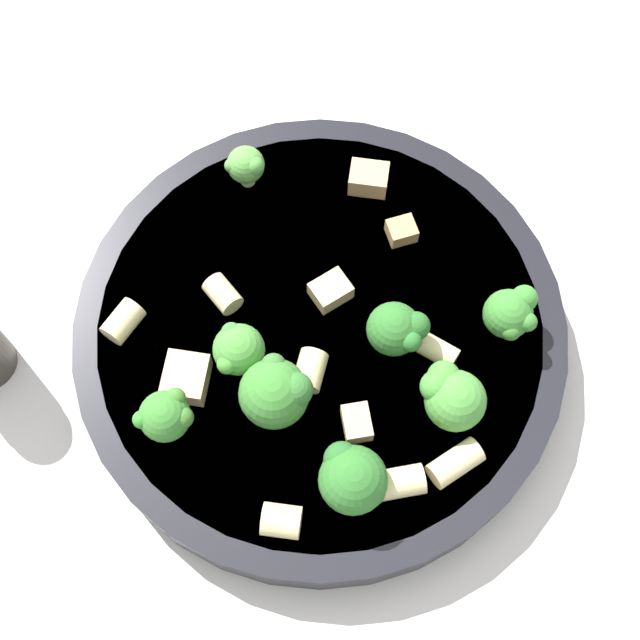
# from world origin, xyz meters

# --- Properties ---
(ground_plane) EXTENTS (2.00, 2.00, 0.00)m
(ground_plane) POSITION_xyz_m (0.00, 0.00, 0.00)
(ground_plane) COLOR beige
(pasta_bowl) EXTENTS (0.29, 0.29, 0.03)m
(pasta_bowl) POSITION_xyz_m (0.00, 0.00, 0.02)
(pasta_bowl) COLOR black
(pasta_bowl) RESTS_ON ground_plane
(broccoli_floret_0) EXTENTS (0.04, 0.03, 0.04)m
(broccoli_floret_0) POSITION_xyz_m (0.04, -0.01, 0.06)
(broccoli_floret_0) COLOR #84AD60
(broccoli_floret_0) RESTS_ON pasta_bowl
(broccoli_floret_1) EXTENTS (0.03, 0.03, 0.03)m
(broccoli_floret_1) POSITION_xyz_m (-0.05, -0.02, 0.05)
(broccoli_floret_1) COLOR #84AD60
(broccoli_floret_1) RESTS_ON pasta_bowl
(broccoli_floret_2) EXTENTS (0.03, 0.03, 0.03)m
(broccoli_floret_2) POSITION_xyz_m (0.11, -0.00, 0.05)
(broccoli_floret_2) COLOR #84AD60
(broccoli_floret_2) RESTS_ON pasta_bowl
(broccoli_floret_3) EXTENTS (0.04, 0.04, 0.04)m
(broccoli_floret_3) POSITION_xyz_m (0.02, -0.09, 0.05)
(broccoli_floret_3) COLOR #9EC175
(broccoli_floret_3) RESTS_ON pasta_bowl
(broccoli_floret_4) EXTENTS (0.03, 0.03, 0.04)m
(broccoli_floret_4) POSITION_xyz_m (-0.08, -0.06, 0.06)
(broccoli_floret_4) COLOR #93B766
(broccoli_floret_4) RESTS_ON pasta_bowl
(broccoli_floret_5) EXTENTS (0.04, 0.04, 0.04)m
(broccoli_floret_5) POSITION_xyz_m (-0.02, -0.05, 0.06)
(broccoli_floret_5) COLOR #84AD60
(broccoli_floret_5) RESTS_ON pasta_bowl
(broccoli_floret_6) EXTENTS (0.04, 0.04, 0.04)m
(broccoli_floret_6) POSITION_xyz_m (0.07, -0.05, 0.05)
(broccoli_floret_6) COLOR #9EC175
(broccoli_floret_6) RESTS_ON pasta_bowl
(broccoli_floret_7) EXTENTS (0.02, 0.02, 0.03)m
(broccoli_floret_7) POSITION_xyz_m (-0.04, 0.10, 0.05)
(broccoli_floret_7) COLOR #9EC175
(broccoli_floret_7) RESTS_ON pasta_bowl
(rigatoni_0) EXTENTS (0.02, 0.02, 0.02)m
(rigatoni_0) POSITION_xyz_m (-0.02, -0.11, 0.04)
(rigatoni_0) COLOR beige
(rigatoni_0) RESTS_ON pasta_bowl
(rigatoni_1) EXTENTS (0.03, 0.03, 0.02)m
(rigatoni_1) POSITION_xyz_m (-0.11, 0.00, 0.04)
(rigatoni_1) COLOR beige
(rigatoni_1) RESTS_ON pasta_bowl
(rigatoni_2) EXTENTS (0.02, 0.03, 0.02)m
(rigatoni_2) POSITION_xyz_m (-0.01, -0.03, 0.04)
(rigatoni_2) COLOR beige
(rigatoni_2) RESTS_ON pasta_bowl
(rigatoni_3) EXTENTS (0.03, 0.02, 0.02)m
(rigatoni_3) POSITION_xyz_m (0.04, -0.09, 0.04)
(rigatoni_3) COLOR beige
(rigatoni_3) RESTS_ON pasta_bowl
(rigatoni_4) EXTENTS (0.03, 0.03, 0.02)m
(rigatoni_4) POSITION_xyz_m (0.07, -0.08, 0.04)
(rigatoni_4) COLOR beige
(rigatoni_4) RESTS_ON pasta_bowl
(rigatoni_5) EXTENTS (0.02, 0.03, 0.01)m
(rigatoni_5) POSITION_xyz_m (-0.06, 0.02, 0.04)
(rigatoni_5) COLOR beige
(rigatoni_5) RESTS_ON pasta_bowl
(rigatoni_6) EXTENTS (0.03, 0.02, 0.01)m
(rigatoni_6) POSITION_xyz_m (0.07, -0.02, 0.04)
(rigatoni_6) COLOR beige
(rigatoni_6) RESTS_ON pasta_bowl
(chicken_chunk_0) EXTENTS (0.03, 0.03, 0.02)m
(chicken_chunk_0) POSITION_xyz_m (-0.08, -0.03, 0.04)
(chicken_chunk_0) COLOR tan
(chicken_chunk_0) RESTS_ON pasta_bowl
(chicken_chunk_1) EXTENTS (0.03, 0.03, 0.01)m
(chicken_chunk_1) POSITION_xyz_m (0.01, 0.02, 0.04)
(chicken_chunk_1) COLOR tan
(chicken_chunk_1) RESTS_ON pasta_bowl
(chicken_chunk_2) EXTENTS (0.02, 0.02, 0.01)m
(chicken_chunk_2) POSITION_xyz_m (0.02, -0.06, 0.04)
(chicken_chunk_2) COLOR tan
(chicken_chunk_2) RESTS_ON pasta_bowl
(chicken_chunk_3) EXTENTS (0.02, 0.02, 0.01)m
(chicken_chunk_3) POSITION_xyz_m (0.05, 0.06, 0.04)
(chicken_chunk_3) COLOR tan
(chicken_chunk_3) RESTS_ON pasta_bowl
(chicken_chunk_4) EXTENTS (0.03, 0.02, 0.02)m
(chicken_chunk_4) POSITION_xyz_m (0.03, 0.10, 0.04)
(chicken_chunk_4) COLOR tan
(chicken_chunk_4) RESTS_ON pasta_bowl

